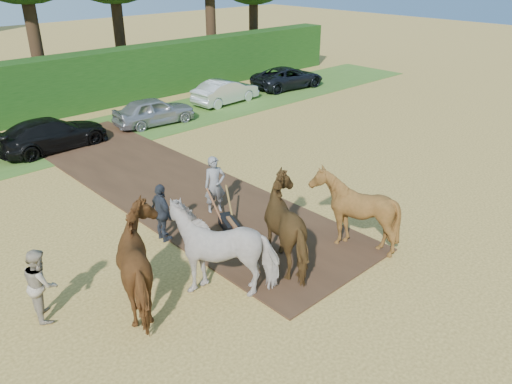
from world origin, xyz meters
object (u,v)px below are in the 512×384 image
spectator_near (41,284)px  plough_team (259,233)px  spectator_far (162,213)px  parked_cars (116,118)px

spectator_near → plough_team: size_ratio=0.22×
spectator_far → parked_cars: bearing=-17.4°
spectator_far → plough_team: bearing=-158.2°
parked_cars → spectator_far: bearing=-112.0°
spectator_near → spectator_far: (3.95, 1.04, 0.01)m
plough_team → parked_cars: 13.64m
spectator_far → parked_cars: (4.10, 10.17, -0.22)m
plough_team → parked_cars: (3.15, 13.26, -0.48)m
spectator_near → spectator_far: bearing=-60.7°
spectator_near → spectator_far: size_ratio=0.99×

